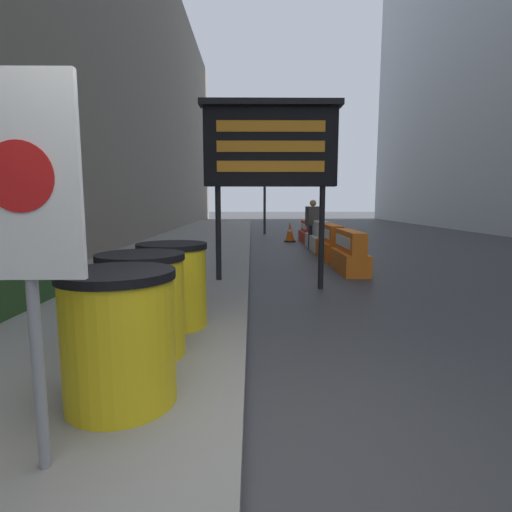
{
  "coord_description": "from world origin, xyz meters",
  "views": [
    {
      "loc": [
        0.06,
        -2.11,
        1.56
      ],
      "look_at": [
        0.16,
        7.84,
        0.2
      ],
      "focal_mm": 28.0,
      "sensor_mm": 36.0,
      "label": 1
    }
  ],
  "objects_px": {
    "barrel_drum_foreground": "(120,337)",
    "barrel_drum_back": "(173,285)",
    "barrel_drum_middle": "(142,305)",
    "traffic_light_near_curb": "(265,170)",
    "jersey_barrier_orange_near": "(350,254)",
    "traffic_cone_near": "(290,232)",
    "jersey_barrier_red_striped": "(308,233)",
    "pedestrian_worker": "(313,220)",
    "warning_sign": "(24,207)",
    "jersey_barrier_orange_far": "(331,244)",
    "message_board": "(270,147)",
    "jersey_barrier_white": "(318,237)"
  },
  "relations": [
    {
      "from": "barrel_drum_middle",
      "to": "traffic_light_near_curb",
      "type": "relative_size",
      "value": 0.22
    },
    {
      "from": "warning_sign",
      "to": "jersey_barrier_red_striped",
      "type": "height_order",
      "value": "warning_sign"
    },
    {
      "from": "warning_sign",
      "to": "jersey_barrier_orange_far",
      "type": "distance_m",
      "value": 9.59
    },
    {
      "from": "traffic_cone_near",
      "to": "jersey_barrier_red_striped",
      "type": "bearing_deg",
      "value": -11.39
    },
    {
      "from": "jersey_barrier_orange_near",
      "to": "jersey_barrier_red_striped",
      "type": "height_order",
      "value": "jersey_barrier_orange_near"
    },
    {
      "from": "jersey_barrier_orange_far",
      "to": "jersey_barrier_orange_near",
      "type": "bearing_deg",
      "value": -90.0
    },
    {
      "from": "message_board",
      "to": "traffic_cone_near",
      "type": "height_order",
      "value": "message_board"
    },
    {
      "from": "traffic_light_near_curb",
      "to": "jersey_barrier_orange_near",
      "type": "bearing_deg",
      "value": -81.64
    },
    {
      "from": "warning_sign",
      "to": "barrel_drum_foreground",
      "type": "bearing_deg",
      "value": 75.15
    },
    {
      "from": "barrel_drum_middle",
      "to": "jersey_barrier_red_striped",
      "type": "height_order",
      "value": "barrel_drum_middle"
    },
    {
      "from": "pedestrian_worker",
      "to": "barrel_drum_foreground",
      "type": "bearing_deg",
      "value": -124.77
    },
    {
      "from": "traffic_cone_near",
      "to": "warning_sign",
      "type": "bearing_deg",
      "value": -100.75
    },
    {
      "from": "message_board",
      "to": "traffic_cone_near",
      "type": "bearing_deg",
      "value": 82.18
    },
    {
      "from": "message_board",
      "to": "traffic_light_near_curb",
      "type": "bearing_deg",
      "value": 88.61
    },
    {
      "from": "message_board",
      "to": "pedestrian_worker",
      "type": "height_order",
      "value": "message_board"
    },
    {
      "from": "jersey_barrier_orange_near",
      "to": "traffic_cone_near",
      "type": "relative_size",
      "value": 2.13
    },
    {
      "from": "jersey_barrier_red_striped",
      "to": "traffic_light_near_curb",
      "type": "bearing_deg",
      "value": 111.97
    },
    {
      "from": "message_board",
      "to": "traffic_cone_near",
      "type": "relative_size",
      "value": 4.2
    },
    {
      "from": "jersey_barrier_orange_near",
      "to": "traffic_cone_near",
      "type": "bearing_deg",
      "value": 95.66
    },
    {
      "from": "traffic_light_near_curb",
      "to": "barrel_drum_foreground",
      "type": "bearing_deg",
      "value": -95.25
    },
    {
      "from": "pedestrian_worker",
      "to": "jersey_barrier_red_striped",
      "type": "bearing_deg",
      "value": 66.61
    },
    {
      "from": "barrel_drum_middle",
      "to": "jersey_barrier_red_striped",
      "type": "relative_size",
      "value": 0.52
    },
    {
      "from": "message_board",
      "to": "traffic_light_near_curb",
      "type": "relative_size",
      "value": 0.78
    },
    {
      "from": "message_board",
      "to": "jersey_barrier_orange_far",
      "type": "relative_size",
      "value": 1.92
    },
    {
      "from": "barrel_drum_foreground",
      "to": "pedestrian_worker",
      "type": "distance_m",
      "value": 10.83
    },
    {
      "from": "warning_sign",
      "to": "traffic_cone_near",
      "type": "distance_m",
      "value": 13.92
    },
    {
      "from": "barrel_drum_foreground",
      "to": "jersey_barrier_white",
      "type": "distance_m",
      "value": 10.81
    },
    {
      "from": "traffic_light_near_curb",
      "to": "barrel_drum_back",
      "type": "bearing_deg",
      "value": -95.78
    },
    {
      "from": "warning_sign",
      "to": "pedestrian_worker",
      "type": "relative_size",
      "value": 1.24
    },
    {
      "from": "message_board",
      "to": "jersey_barrier_orange_far",
      "type": "distance_m",
      "value": 4.73
    },
    {
      "from": "barrel_drum_foreground",
      "to": "barrel_drum_back",
      "type": "relative_size",
      "value": 1.0
    },
    {
      "from": "jersey_barrier_orange_far",
      "to": "traffic_cone_near",
      "type": "bearing_deg",
      "value": 98.22
    },
    {
      "from": "warning_sign",
      "to": "traffic_cone_near",
      "type": "bearing_deg",
      "value": 79.25
    },
    {
      "from": "jersey_barrier_orange_far",
      "to": "traffic_cone_near",
      "type": "relative_size",
      "value": 2.18
    },
    {
      "from": "barrel_drum_middle",
      "to": "traffic_light_near_curb",
      "type": "xyz_separation_m",
      "value": [
        1.61,
        15.75,
        2.39
      ]
    },
    {
      "from": "barrel_drum_foreground",
      "to": "warning_sign",
      "type": "distance_m",
      "value": 1.15
    },
    {
      "from": "barrel_drum_foreground",
      "to": "traffic_light_near_curb",
      "type": "distance_m",
      "value": 16.87
    },
    {
      "from": "jersey_barrier_white",
      "to": "traffic_light_near_curb",
      "type": "bearing_deg",
      "value": 103.88
    },
    {
      "from": "barrel_drum_back",
      "to": "jersey_barrier_red_striped",
      "type": "relative_size",
      "value": 0.52
    },
    {
      "from": "jersey_barrier_orange_near",
      "to": "traffic_cone_near",
      "type": "xyz_separation_m",
      "value": [
        -0.68,
        6.83,
        -0.03
      ]
    },
    {
      "from": "message_board",
      "to": "warning_sign",
      "type": "bearing_deg",
      "value": -105.5
    },
    {
      "from": "barrel_drum_back",
      "to": "traffic_cone_near",
      "type": "bearing_deg",
      "value": 77.99
    },
    {
      "from": "barrel_drum_back",
      "to": "traffic_cone_near",
      "type": "distance_m",
      "value": 11.43
    },
    {
      "from": "jersey_barrier_red_striped",
      "to": "traffic_light_near_curb",
      "type": "xyz_separation_m",
      "value": [
        -1.55,
        3.84,
        2.67
      ]
    },
    {
      "from": "jersey_barrier_orange_near",
      "to": "jersey_barrier_orange_far",
      "type": "xyz_separation_m",
      "value": [
        -0.0,
        2.15,
        0.01
      ]
    },
    {
      "from": "jersey_barrier_white",
      "to": "jersey_barrier_red_striped",
      "type": "xyz_separation_m",
      "value": [
        0.0,
        2.43,
        -0.06
      ]
    },
    {
      "from": "pedestrian_worker",
      "to": "barrel_drum_back",
      "type": "bearing_deg",
      "value": -127.57
    },
    {
      "from": "jersey_barrier_white",
      "to": "traffic_light_near_curb",
      "type": "xyz_separation_m",
      "value": [
        -1.55,
        6.27,
        2.61
      ]
    },
    {
      "from": "jersey_barrier_orange_near",
      "to": "barrel_drum_foreground",
      "type": "bearing_deg",
      "value": -116.79
    },
    {
      "from": "jersey_barrier_orange_near",
      "to": "jersey_barrier_white",
      "type": "bearing_deg",
      "value": 90.0
    }
  ]
}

